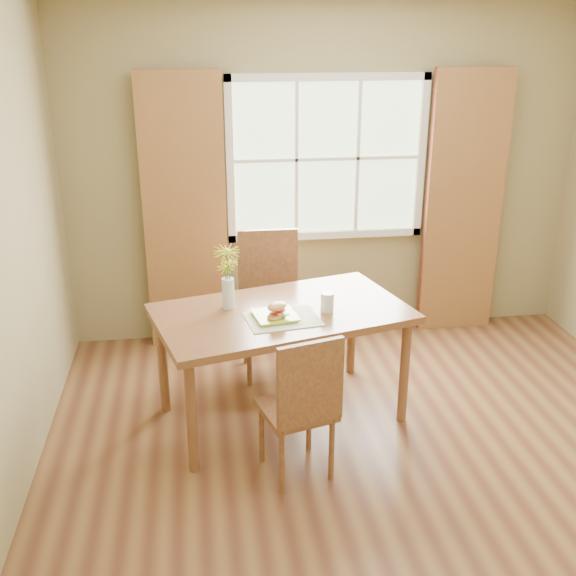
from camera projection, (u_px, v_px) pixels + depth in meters
The scene contains 12 objects.
room at pixel (392, 247), 3.73m from camera, with size 4.24×3.84×2.74m.
window at pixel (327, 159), 5.40m from camera, with size 1.62×0.06×1.32m.
curtain_left at pixel (185, 215), 5.31m from camera, with size 0.65×0.08×2.20m, color maroon.
curtain_right at pixel (463, 205), 5.61m from camera, with size 0.65×0.08×2.20m, color maroon.
dining_table at pixel (282, 322), 4.37m from camera, with size 1.78×1.28×0.78m.
chair_near at pixel (302, 402), 3.80m from camera, with size 0.48×0.48×0.93m.
chair_far at pixel (269, 296), 5.07m from camera, with size 0.46×0.46×1.09m.
placemat at pixel (283, 319), 4.20m from camera, with size 0.45×0.33×0.01m, color beige.
plate at pixel (275, 317), 4.22m from camera, with size 0.26×0.26×0.01m, color #A7CF33.
croissant_sandwich at pixel (277, 311), 4.15m from camera, with size 0.18×0.17×0.11m.
water_glass at pixel (327, 303), 4.31m from camera, with size 0.09×0.09×0.13m.
flower_vase at pixel (227, 272), 4.29m from camera, with size 0.17×0.17×0.42m.
Camera 1 is at (-1.07, -3.44, 2.49)m, focal length 42.00 mm.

